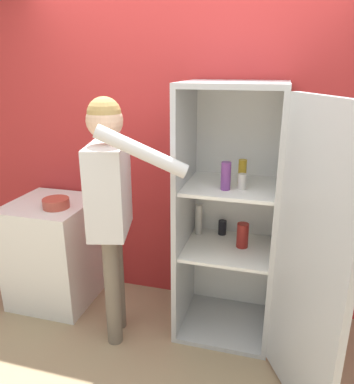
% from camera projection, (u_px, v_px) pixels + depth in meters
% --- Properties ---
extents(ground_plane, '(12.00, 12.00, 0.00)m').
position_uv_depth(ground_plane, '(152.00, 372.00, 2.49)').
color(ground_plane, tan).
extents(wall_back, '(7.00, 0.06, 2.55)m').
position_uv_depth(wall_back, '(189.00, 153.00, 2.97)').
color(wall_back, '#B72D2D').
rests_on(wall_back, ground_plane).
extents(refrigerator, '(1.03, 1.23, 1.84)m').
position_uv_depth(refrigerator, '(245.00, 223.00, 2.55)').
color(refrigerator, '#B7BABC').
rests_on(refrigerator, ground_plane).
extents(person, '(0.75, 0.55, 1.76)m').
position_uv_depth(person, '(110.00, 193.00, 2.50)').
color(person, '#726656').
rests_on(person, ground_plane).
extents(counter, '(0.64, 0.65, 0.88)m').
position_uv_depth(counter, '(55.00, 251.00, 3.17)').
color(counter, white).
rests_on(counter, ground_plane).
extents(bowl, '(0.21, 0.21, 0.07)m').
position_uv_depth(bowl, '(56.00, 203.00, 2.91)').
color(bowl, '#B24738').
rests_on(bowl, counter).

